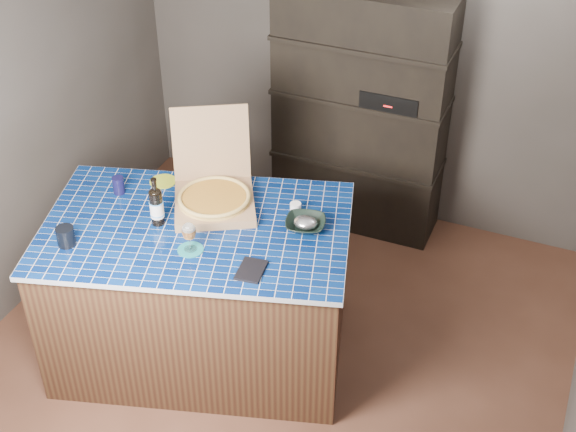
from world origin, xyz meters
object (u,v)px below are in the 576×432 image
at_px(pizza_box, 214,195).
at_px(bowl, 305,224).
at_px(kitchen_island, 201,290).
at_px(mead_bottle, 157,206).
at_px(dvd_case, 251,270).
at_px(wine_glass, 189,232).

distance_m(pizza_box, bowl, 0.57).
height_order(kitchen_island, mead_bottle, mead_bottle).
xyz_separation_m(kitchen_island, mead_bottle, (-0.21, -0.05, 0.59)).
xyz_separation_m(pizza_box, dvd_case, (0.45, -0.47, -0.06)).
distance_m(dvd_case, bowl, 0.47).
relative_size(dvd_case, bowl, 0.83).
xyz_separation_m(kitchen_island, wine_glass, (0.08, -0.20, 0.59)).
bearing_deg(wine_glass, mead_bottle, 152.57).
distance_m(kitchen_island, mead_bottle, 0.63).
bearing_deg(mead_bottle, pizza_box, 53.91).
bearing_deg(bowl, dvd_case, -104.75).
bearing_deg(bowl, kitchen_island, -158.85).
relative_size(wine_glass, dvd_case, 0.93).
height_order(kitchen_island, wine_glass, wine_glass).
bearing_deg(bowl, wine_glass, -139.51).
bearing_deg(dvd_case, pizza_box, 127.21).
relative_size(kitchen_island, mead_bottle, 6.54).
bearing_deg(bowl, mead_bottle, -160.54).
height_order(kitchen_island, pizza_box, pizza_box).
bearing_deg(wine_glass, pizza_box, 99.94).
height_order(wine_glass, dvd_case, wine_glass).
bearing_deg(mead_bottle, dvd_case, -15.39).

